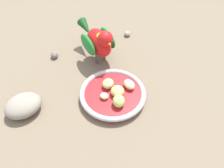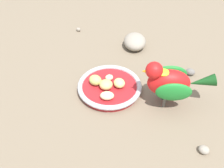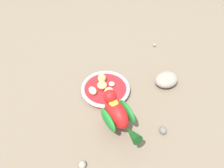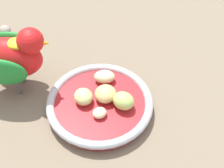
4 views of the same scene
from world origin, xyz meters
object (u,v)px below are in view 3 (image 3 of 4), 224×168
(apple_piece_0, at_px, (109,91))
(pebble_1, at_px, (154,45))
(pebble_2, at_px, (163,130))
(pebble_0, at_px, (82,165))
(feeding_bowl, at_px, (106,89))
(apple_piece_4, at_px, (93,91))
(apple_piece_2, at_px, (102,78))
(parrot, at_px, (117,114))
(apple_piece_1, at_px, (102,85))
(rock_large, at_px, (167,79))
(apple_piece_3, at_px, (112,84))

(apple_piece_0, distance_m, pebble_1, 0.38)
(pebble_2, bearing_deg, pebble_0, 88.89)
(feeding_bowl, xyz_separation_m, apple_piece_4, (0.00, 0.05, 0.02))
(apple_piece_0, bearing_deg, apple_piece_2, -2.54)
(apple_piece_2, xyz_separation_m, pebble_0, (-0.28, 0.19, -0.02))
(pebble_0, xyz_separation_m, pebble_2, (-0.01, -0.29, 0.00))
(apple_piece_2, height_order, apple_piece_4, apple_piece_2)
(apple_piece_0, xyz_separation_m, apple_piece_2, (0.07, -0.00, 0.00))
(apple_piece_4, xyz_separation_m, parrot, (-0.17, -0.02, 0.05))
(apple_piece_0, xyz_separation_m, parrot, (-0.14, 0.03, 0.05))
(apple_piece_4, bearing_deg, apple_piece_1, -79.63)
(apple_piece_4, relative_size, rock_large, 0.40)
(apple_piece_2, distance_m, pebble_0, 0.34)
(apple_piece_4, distance_m, pebble_0, 0.28)
(apple_piece_4, relative_size, pebble_0, 1.52)
(pebble_0, bearing_deg, apple_piece_1, -35.34)
(pebble_0, bearing_deg, apple_piece_2, -34.05)
(apple_piece_3, xyz_separation_m, rock_large, (-0.07, -0.21, -0.00))
(feeding_bowl, xyz_separation_m, rock_large, (-0.07, -0.23, 0.01))
(feeding_bowl, height_order, apple_piece_0, apple_piece_0)
(apple_piece_4, relative_size, parrot, 0.19)
(apple_piece_0, height_order, apple_piece_2, apple_piece_2)
(pebble_2, bearing_deg, feeding_bowl, 21.45)
(apple_piece_4, relative_size, pebble_1, 2.24)
(parrot, relative_size, pebble_0, 7.80)
(rock_large, distance_m, pebble_1, 0.24)
(apple_piece_3, height_order, parrot, parrot)
(feeding_bowl, relative_size, apple_piece_2, 4.95)
(apple_piece_2, relative_size, pebble_0, 1.50)
(apple_piece_1, bearing_deg, apple_piece_2, -22.74)
(apple_piece_0, xyz_separation_m, pebble_0, (-0.21, 0.19, -0.02))
(pebble_1, bearing_deg, rock_large, 157.92)
(apple_piece_1, relative_size, pebble_0, 1.51)
(apple_piece_1, height_order, pebble_1, apple_piece_1)
(apple_piece_1, distance_m, apple_piece_4, 0.04)
(apple_piece_3, bearing_deg, apple_piece_4, 91.87)
(parrot, xyz_separation_m, pebble_0, (-0.08, 0.15, -0.07))
(apple_piece_1, height_order, rock_large, rock_large)
(apple_piece_3, bearing_deg, pebble_1, -62.61)
(parrot, bearing_deg, apple_piece_4, 2.92)
(apple_piece_1, height_order, pebble_2, apple_piece_1)
(apple_piece_3, bearing_deg, apple_piece_1, 82.35)
(parrot, distance_m, pebble_2, 0.17)
(apple_piece_0, distance_m, apple_piece_1, 0.04)
(parrot, bearing_deg, pebble_2, -125.69)
(feeding_bowl, relative_size, apple_piece_0, 5.32)
(pebble_1, bearing_deg, apple_piece_0, 119.84)
(apple_piece_0, height_order, apple_piece_1, same)
(feeding_bowl, xyz_separation_m, pebble_2, (-0.25, -0.10, -0.00))
(apple_piece_4, distance_m, rock_large, 0.29)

